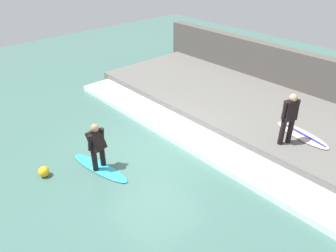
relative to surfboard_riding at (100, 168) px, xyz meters
name	(u,v)px	position (x,y,z in m)	size (l,w,h in m)	color
ground_plane	(154,153)	(1.59, -0.42, -0.03)	(28.00, 28.00, 0.00)	#426B60
concrete_ledge	(240,105)	(5.74, -0.42, 0.17)	(4.40, 11.36, 0.41)	#66635E
back_wall	(280,70)	(8.19, -0.42, 0.89)	(0.50, 11.93, 1.83)	#544F49
wave_foam_crest	(186,134)	(2.94, -0.42, 0.07)	(1.19, 10.79, 0.19)	white
surfboard_riding	(100,168)	(0.00, 0.00, 0.00)	(0.81, 2.09, 0.06)	#2DADD1
surfer_riding	(97,144)	(0.00, 0.00, 0.78)	(0.52, 0.48, 1.35)	black
surfer_waiting_near	(289,116)	(4.31, -3.00, 1.24)	(0.50, 0.35, 1.53)	black
surfboard_waiting_near	(302,135)	(5.05, -3.16, 0.41)	(0.91, 1.88, 0.07)	beige
marker_buoy	(44,172)	(-1.26, 0.72, 0.11)	(0.29, 0.29, 0.29)	yellow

